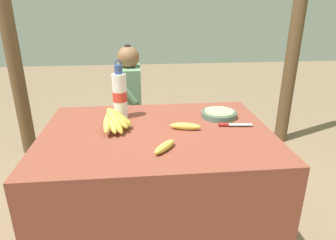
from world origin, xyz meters
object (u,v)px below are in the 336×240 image
at_px(serving_bowl, 219,114).
at_px(water_bottle, 120,95).
at_px(banana_bunch_green, 205,112).
at_px(loose_banana_front, 165,147).
at_px(support_post_near, 9,36).
at_px(wooden_bench, 162,126).
at_px(support_post_far, 296,33).
at_px(knife, 230,125).
at_px(banana_bunch_ripe, 115,118).
at_px(loose_banana_side, 185,126).
at_px(seated_vendor, 125,98).

relative_size(serving_bowl, water_bottle, 0.61).
bearing_deg(banana_bunch_green, loose_banana_front, -109.97).
distance_m(serving_bowl, support_post_near, 2.06).
distance_m(serving_bowl, banana_bunch_green, 1.05).
xyz_separation_m(wooden_bench, support_post_far, (1.34, 0.25, 0.82)).
bearing_deg(knife, support_post_far, 58.11).
bearing_deg(banana_bunch_green, support_post_near, 171.60).
bearing_deg(banana_bunch_green, water_bottle, -127.98).
bearing_deg(knife, serving_bowl, 104.26).
relative_size(knife, support_post_near, 0.08).
bearing_deg(knife, water_bottle, 166.70).
relative_size(serving_bowl, loose_banana_front, 1.45).
relative_size(banana_bunch_ripe, loose_banana_side, 1.63).
distance_m(serving_bowl, loose_banana_front, 0.55).
height_order(banana_bunch_ripe, support_post_near, support_post_near).
bearing_deg(wooden_bench, seated_vendor, -174.43).
height_order(banana_bunch_ripe, serving_bowl, banana_bunch_ripe).
distance_m(knife, support_post_far, 1.77).
relative_size(loose_banana_front, banana_bunch_green, 0.53).
bearing_deg(wooden_bench, support_post_far, 10.73).
bearing_deg(support_post_near, banana_bunch_ripe, -53.86).
bearing_deg(wooden_bench, loose_banana_side, -88.07).
height_order(serving_bowl, knife, serving_bowl).
height_order(banana_bunch_ripe, seated_vendor, seated_vendor).
bearing_deg(support_post_far, loose_banana_side, -132.71).
height_order(wooden_bench, support_post_near, support_post_near).
height_order(loose_banana_front, banana_bunch_green, loose_banana_front).
relative_size(loose_banana_front, support_post_near, 0.06).
height_order(banana_bunch_ripe, loose_banana_front, banana_bunch_ripe).
xyz_separation_m(water_bottle, support_post_near, (-1.02, 1.19, 0.23)).
relative_size(wooden_bench, support_post_far, 0.60).
relative_size(loose_banana_side, knife, 0.91).
relative_size(banana_bunch_ripe, support_post_near, 0.12).
bearing_deg(loose_banana_front, banana_bunch_green, 70.03).
height_order(serving_bowl, support_post_far, support_post_far).
xyz_separation_m(knife, banana_bunch_green, (0.11, 1.13, -0.34)).
relative_size(banana_bunch_ripe, loose_banana_front, 1.93).
distance_m(banana_bunch_green, support_post_near, 1.90).
bearing_deg(seated_vendor, water_bottle, 90.77).
distance_m(banana_bunch_ripe, water_bottle, 0.20).
bearing_deg(loose_banana_side, banana_bunch_green, 72.14).
xyz_separation_m(knife, wooden_bench, (-0.29, 1.14, -0.46)).
height_order(knife, support_post_far, support_post_far).
xyz_separation_m(banana_bunch_green, support_post_far, (0.93, 0.26, 0.69)).
relative_size(wooden_bench, banana_bunch_green, 5.01).
xyz_separation_m(knife, seated_vendor, (-0.62, 1.10, -0.17)).
xyz_separation_m(serving_bowl, loose_banana_side, (-0.23, -0.17, -0.00)).
bearing_deg(seated_vendor, support_post_near, -15.78).
distance_m(loose_banana_side, support_post_near, 2.00).
relative_size(knife, wooden_bench, 0.14).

